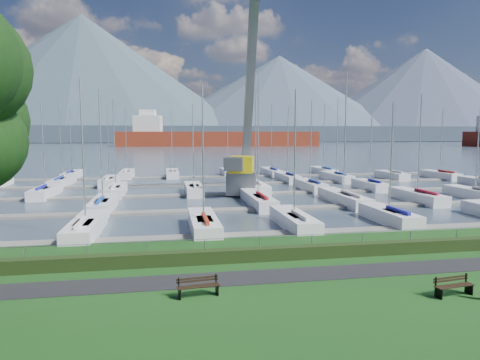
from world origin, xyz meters
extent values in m
cube|color=black|center=(0.00, -3.00, 0.01)|extent=(160.00, 2.00, 0.04)
cube|color=#3D4A59|center=(0.00, 260.00, -0.40)|extent=(800.00, 540.00, 0.20)
cube|color=black|center=(0.00, -0.40, 0.35)|extent=(80.00, 0.70, 0.70)
cylinder|color=gray|center=(0.00, 0.00, 1.20)|extent=(80.00, 0.04, 0.04)
cube|color=#3A4856|center=(0.00, 330.00, 6.00)|extent=(900.00, 80.00, 12.00)
cone|color=#3D4D59|center=(-80.00, 400.00, 57.50)|extent=(340.00, 340.00, 115.00)
cone|color=#424F61|center=(110.00, 410.00, 42.50)|extent=(300.00, 300.00, 85.00)
cone|color=#40485D|center=(280.00, 420.00, 50.00)|extent=(320.00, 320.00, 100.00)
cube|color=slate|center=(0.00, 6.00, -0.22)|extent=(90.00, 1.60, 0.25)
cube|color=slate|center=(0.00, 16.00, -0.22)|extent=(90.00, 1.60, 0.25)
cube|color=slate|center=(0.00, 26.00, -0.22)|extent=(90.00, 1.60, 0.25)
cube|color=gray|center=(0.00, 36.00, -0.22)|extent=(90.00, 1.60, 0.25)
cube|color=slate|center=(0.00, 46.00, -0.22)|extent=(90.00, 1.60, 0.25)
cube|color=black|center=(-5.51, -5.04, 0.23)|extent=(0.11, 0.40, 0.45)
cube|color=black|center=(-5.53, -4.86, 0.65)|extent=(0.06, 0.06, 0.40)
cube|color=black|center=(-3.92, -4.84, 0.23)|extent=(0.11, 0.40, 0.45)
cube|color=black|center=(-3.94, -4.66, 0.65)|extent=(0.06, 0.06, 0.40)
cube|color=black|center=(-4.70, -5.09, 0.45)|extent=(1.80, 0.33, 0.04)
cube|color=black|center=(-4.72, -4.94, 0.45)|extent=(1.80, 0.33, 0.04)
cube|color=black|center=(-4.73, -4.79, 0.45)|extent=(1.80, 0.33, 0.04)
cube|color=black|center=(-4.74, -4.74, 0.62)|extent=(1.79, 0.27, 0.08)
cube|color=black|center=(-4.74, -4.74, 0.74)|extent=(1.79, 0.27, 0.08)
cube|color=black|center=(5.12, -6.83, 0.23)|extent=(0.11, 0.40, 0.45)
cube|color=black|center=(5.09, -6.65, 0.65)|extent=(0.06, 0.06, 0.40)
cube|color=black|center=(6.70, -6.61, 0.23)|extent=(0.11, 0.40, 0.45)
cube|color=black|center=(6.68, -6.43, 0.65)|extent=(0.06, 0.06, 0.40)
cube|color=black|center=(5.93, -6.87, 0.45)|extent=(1.80, 0.35, 0.04)
cube|color=black|center=(5.91, -6.72, 0.45)|extent=(1.80, 0.35, 0.04)
cube|color=black|center=(5.89, -6.57, 0.45)|extent=(1.80, 0.35, 0.04)
cube|color=black|center=(5.88, -6.52, 0.62)|extent=(1.79, 0.29, 0.08)
cube|color=black|center=(5.88, -6.52, 0.74)|extent=(1.79, 0.29, 0.08)
cube|color=#56595D|center=(2.48, 25.23, 1.20)|extent=(3.93, 3.93, 2.60)
cube|color=#C3B40B|center=(2.48, 25.23, 3.30)|extent=(3.40, 3.96, 1.80)
cube|color=#595D61|center=(4.28, 29.73, 12.30)|extent=(2.01, 11.26, 19.89)
cube|color=#55585C|center=(1.28, 23.23, 3.50)|extent=(2.51, 2.65, 1.40)
cube|color=maroon|center=(22.32, 209.35, 2.50)|extent=(108.43, 28.12, 10.00)
cube|color=silver|center=(-15.03, 212.92, 10.00)|extent=(15.27, 15.27, 12.00)
cube|color=silver|center=(-15.03, 212.92, 17.00)|extent=(8.72, 8.72, 4.00)
camera|label=1|loc=(-5.96, -22.30, 6.85)|focal=32.00mm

